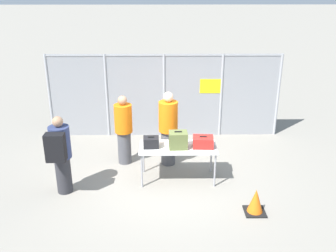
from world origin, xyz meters
name	(u,v)px	position (x,y,z in m)	size (l,w,h in m)	color
ground_plane	(164,181)	(0.00, 0.00, 0.00)	(120.00, 120.00, 0.00)	gray
fence_section	(164,94)	(0.01, 2.68, 1.22)	(6.45, 0.07, 2.35)	#9EA0A5
inspection_table	(178,149)	(0.30, 0.12, 0.73)	(1.69, 0.79, 0.80)	silver
suitcase_black	(151,142)	(-0.29, 0.11, 0.91)	(0.35, 0.29, 0.25)	black
suitcase_olive	(178,140)	(0.30, 0.07, 0.98)	(0.41, 0.33, 0.39)	#566033
suitcase_red	(203,142)	(0.84, 0.12, 0.91)	(0.46, 0.37, 0.25)	red
traveler_hooded	(60,153)	(-2.11, -0.45, 0.93)	(0.42, 0.65, 1.70)	#2D2D33
security_worker_near	(168,128)	(0.09, 0.88, 0.94)	(0.45, 0.45, 1.82)	#4C4C51
security_worker_far	(124,129)	(-0.97, 0.96, 0.88)	(0.42, 0.42, 1.71)	#4C4C51
utility_trailer	(177,105)	(0.42, 4.20, 0.41)	(4.40, 2.13, 0.67)	#4C6B47
traffic_cone	(255,202)	(1.75, -1.20, 0.23)	(0.40, 0.40, 0.50)	black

